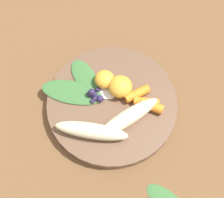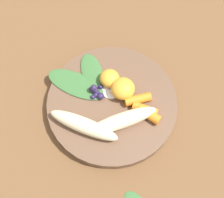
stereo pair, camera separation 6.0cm
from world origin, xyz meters
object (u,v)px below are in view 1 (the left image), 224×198
Objects in this scene: bowl at (112,103)px; banana_peeled_right at (91,131)px; orange_segment_near at (105,79)px; banana_peeled_left at (128,118)px.

bowl is 0.09m from banana_peeled_right.
orange_segment_near is at bearing -155.29° from bowl.
banana_peeled_left and orange_segment_near have the same top height.
banana_peeled_left is (0.04, 0.03, 0.03)m from bowl.
banana_peeled_right is at bearing 167.76° from banana_peeled_left.
banana_peeled_left is at bearing 30.26° from banana_peeled_right.
bowl is at bearing 69.62° from banana_peeled_right.
banana_peeled_right and orange_segment_near have the same top height.
banana_peeled_right is (0.03, -0.07, 0.00)m from banana_peeled_left.
banana_peeled_left is 1.00× the size of banana_peeled_right.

